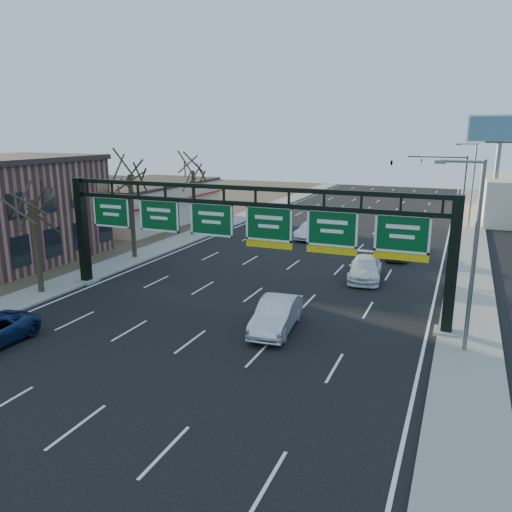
% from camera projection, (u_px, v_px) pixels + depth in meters
% --- Properties ---
extents(ground, '(160.00, 160.00, 0.00)m').
position_uv_depth(ground, '(169.00, 358.00, 23.06)').
color(ground, black).
rests_on(ground, ground).
extents(sidewalk_left, '(3.00, 120.00, 0.12)m').
position_uv_depth(sidewalk_left, '(168.00, 245.00, 45.74)').
color(sidewalk_left, gray).
rests_on(sidewalk_left, ground).
extents(sidewalk_right, '(3.00, 120.00, 0.12)m').
position_uv_depth(sidewalk_right, '(469.00, 275.00, 36.14)').
color(sidewalk_right, gray).
rests_on(sidewalk_right, ground).
extents(dirt_strip_left, '(21.00, 120.00, 0.06)m').
position_uv_depth(dirt_strip_left, '(65.00, 235.00, 50.33)').
color(dirt_strip_left, '#473D2B').
rests_on(dirt_strip_left, ground).
extents(lane_markings, '(21.60, 120.00, 0.01)m').
position_uv_depth(lane_markings, '(301.00, 259.00, 40.95)').
color(lane_markings, white).
rests_on(lane_markings, ground).
extents(sign_gantry, '(24.60, 1.20, 7.20)m').
position_uv_depth(sign_gantry, '(242.00, 229.00, 29.04)').
color(sign_gantry, black).
rests_on(sign_gantry, ground).
extents(brick_block, '(10.40, 12.40, 8.30)m').
position_uv_depth(brick_block, '(12.00, 209.00, 39.96)').
color(brick_block, brown).
rests_on(brick_block, ground).
extents(cream_strip, '(10.90, 18.40, 4.70)m').
position_uv_depth(cream_strip, '(145.00, 202.00, 56.49)').
color(cream_strip, beige).
rests_on(cream_strip, ground).
extents(tree_gantry, '(3.60, 3.60, 8.48)m').
position_uv_depth(tree_gantry, '(30.00, 183.00, 30.61)').
color(tree_gantry, '#2F261A').
rests_on(tree_gantry, sidewalk_left).
extents(tree_mid, '(3.60, 3.60, 9.24)m').
position_uv_depth(tree_mid, '(129.00, 162.00, 39.38)').
color(tree_mid, '#2F261A').
rests_on(tree_mid, sidewalk_left).
extents(tree_far, '(3.60, 3.60, 8.86)m').
position_uv_depth(tree_far, '(193.00, 160.00, 48.41)').
color(tree_far, '#2F261A').
rests_on(tree_far, sidewalk_left).
extents(streetlight_near, '(2.15, 0.22, 9.00)m').
position_uv_depth(streetlight_near, '(472.00, 248.00, 22.52)').
color(streetlight_near, slate).
rests_on(streetlight_near, sidewalk_right).
extents(streetlight_far, '(2.15, 0.22, 9.00)m').
position_uv_depth(streetlight_far, '(472.00, 181.00, 52.93)').
color(streetlight_far, slate).
rests_on(streetlight_far, sidewalk_right).
extents(billboard_right, '(7.00, 0.50, 12.00)m').
position_uv_depth(billboard_right, '(500.00, 142.00, 55.47)').
color(billboard_right, slate).
rests_on(billboard_right, ground).
extents(traffic_signal_mast, '(10.16, 0.54, 7.00)m').
position_uv_depth(traffic_signal_mast, '(419.00, 166.00, 68.80)').
color(traffic_signal_mast, black).
rests_on(traffic_signal_mast, ground).
extents(car_silver_sedan, '(2.25, 5.24, 1.68)m').
position_uv_depth(car_silver_sedan, '(276.00, 315.00, 26.12)').
color(car_silver_sedan, silver).
rests_on(car_silver_sedan, ground).
extents(car_white_wagon, '(2.81, 5.57, 1.55)m').
position_uv_depth(car_white_wagon, '(365.00, 268.00, 35.23)').
color(car_white_wagon, white).
rests_on(car_white_wagon, ground).
extents(car_grey_far, '(2.38, 4.51, 1.46)m').
position_uv_depth(car_grey_far, '(396.00, 250.00, 41.00)').
color(car_grey_far, '#3B3E40').
rests_on(car_grey_far, ground).
extents(car_silver_distant, '(2.35, 4.93, 1.56)m').
position_uv_depth(car_silver_distant, '(311.00, 231.00, 48.45)').
color(car_silver_distant, silver).
rests_on(car_silver_distant, ground).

